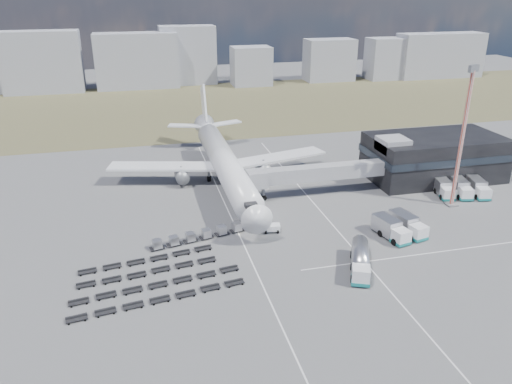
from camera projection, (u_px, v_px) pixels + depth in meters
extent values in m
plane|color=#565659|center=(258.00, 250.00, 85.36)|extent=(420.00, 420.00, 0.00)
cube|color=#4B4B2D|center=(186.00, 107.00, 183.89)|extent=(420.00, 90.00, 0.01)
cube|color=silver|center=(241.00, 238.00, 89.40)|extent=(0.25, 110.00, 0.01)
cube|color=silver|center=(334.00, 227.00, 93.36)|extent=(0.25, 110.00, 0.01)
cube|color=silver|center=(414.00, 255.00, 83.69)|extent=(40.00, 0.25, 0.01)
cube|color=black|center=(434.00, 157.00, 115.49)|extent=(30.00, 16.00, 10.00)
cube|color=#262D38|center=(435.00, 152.00, 115.02)|extent=(30.40, 16.40, 1.60)
cube|color=#939399|center=(393.00, 145.00, 109.32)|extent=(6.00, 6.00, 3.00)
cube|color=#939399|center=(318.00, 173.00, 105.73)|extent=(29.80, 3.00, 3.00)
cube|color=#939399|center=(257.00, 179.00, 102.34)|extent=(4.00, 3.60, 3.40)
cylinder|color=slate|center=(263.00, 189.00, 104.10)|extent=(0.70, 0.70, 5.10)
cylinder|color=black|center=(263.00, 198.00, 104.91)|extent=(1.40, 0.90, 1.40)
cylinder|color=white|center=(225.00, 164.00, 110.19)|extent=(5.60, 48.00, 5.60)
cone|color=white|center=(253.00, 213.00, 86.45)|extent=(5.60, 5.00, 5.60)
cone|color=white|center=(206.00, 128.00, 134.96)|extent=(5.60, 8.00, 5.60)
cube|color=black|center=(251.00, 205.00, 87.93)|extent=(2.20, 2.00, 0.80)
cube|color=white|center=(165.00, 166.00, 112.27)|extent=(25.59, 11.38, 0.50)
cube|color=white|center=(276.00, 158.00, 117.99)|extent=(25.59, 11.38, 0.50)
cylinder|color=slate|center=(182.00, 175.00, 111.90)|extent=(3.00, 5.00, 3.00)
cylinder|color=slate|center=(263.00, 168.00, 116.08)|extent=(3.00, 5.00, 3.00)
cube|color=white|center=(185.00, 126.00, 135.39)|extent=(9.49, 5.63, 0.35)
cube|color=white|center=(225.00, 123.00, 137.81)|extent=(9.49, 5.63, 0.35)
cube|color=white|center=(204.00, 104.00, 135.44)|extent=(0.50, 9.06, 11.45)
cylinder|color=slate|center=(247.00, 221.00, 92.94)|extent=(0.50, 0.50, 2.50)
cylinder|color=slate|center=(209.00, 176.00, 114.63)|extent=(0.60, 0.60, 2.50)
cylinder|color=slate|center=(236.00, 174.00, 116.04)|extent=(0.60, 0.60, 2.50)
cylinder|color=black|center=(247.00, 225.00, 93.23)|extent=(0.50, 1.20, 1.20)
cube|color=#9799A5|center=(42.00, 62.00, 204.66)|extent=(31.38, 12.00, 24.68)
cube|color=#9799A5|center=(137.00, 61.00, 213.97)|extent=(34.57, 12.00, 23.07)
cube|color=#9799A5|center=(188.00, 55.00, 222.96)|extent=(24.31, 12.00, 25.16)
cube|color=#9799A5|center=(251.00, 66.00, 221.07)|extent=(17.09, 12.00, 16.68)
cube|color=#9799A5|center=(329.00, 60.00, 231.46)|extent=(22.38, 12.00, 18.73)
cube|color=#9799A5|center=(401.00, 58.00, 236.79)|extent=(33.25, 12.00, 18.82)
cube|color=#9799A5|center=(440.00, 55.00, 239.39)|extent=(41.84, 12.00, 20.57)
cube|color=white|center=(361.00, 275.00, 75.08)|extent=(3.50, 3.50, 2.55)
cube|color=#157B7B|center=(360.00, 280.00, 75.47)|extent=(3.65, 3.65, 0.55)
cylinder|color=silver|center=(360.00, 254.00, 79.83)|extent=(5.86, 8.73, 2.77)
cube|color=slate|center=(360.00, 261.00, 80.32)|extent=(5.76, 8.68, 0.39)
cylinder|color=black|center=(360.00, 268.00, 78.91)|extent=(3.13, 2.27, 1.22)
cube|color=white|center=(271.00, 228.00, 91.39)|extent=(3.40, 2.27, 1.43)
cube|color=white|center=(228.00, 167.00, 119.18)|extent=(4.01, 6.78, 2.96)
cube|color=#157B7B|center=(228.00, 171.00, 119.65)|extent=(4.14, 6.91, 0.48)
cube|color=white|center=(401.00, 237.00, 86.66)|extent=(3.12, 3.03, 2.52)
cube|color=#157B7B|center=(401.00, 242.00, 87.04)|extent=(3.25, 3.17, 0.52)
cube|color=silver|center=(386.00, 225.00, 89.80)|extent=(3.82, 5.74, 2.98)
cube|color=white|center=(418.00, 232.00, 88.25)|extent=(3.12, 3.03, 2.52)
cube|color=#157B7B|center=(418.00, 237.00, 88.63)|extent=(3.25, 3.17, 0.52)
cube|color=silver|center=(403.00, 221.00, 91.39)|extent=(3.82, 5.74, 2.98)
cube|color=white|center=(448.00, 194.00, 104.46)|extent=(3.01, 2.93, 2.43)
cube|color=#157B7B|center=(447.00, 198.00, 104.82)|extent=(3.14, 3.06, 0.50)
cube|color=silver|center=(442.00, 185.00, 107.85)|extent=(3.70, 5.53, 2.87)
cube|color=white|center=(466.00, 194.00, 104.53)|extent=(3.01, 2.93, 2.43)
cube|color=#157B7B|center=(465.00, 198.00, 104.89)|extent=(3.14, 3.06, 0.50)
cube|color=silver|center=(459.00, 185.00, 107.92)|extent=(3.70, 5.53, 2.87)
cube|color=white|center=(483.00, 194.00, 104.59)|extent=(3.01, 2.93, 2.43)
cube|color=#157B7B|center=(483.00, 198.00, 104.95)|extent=(3.14, 3.06, 0.50)
cube|color=silver|center=(476.00, 185.00, 107.98)|extent=(3.70, 5.53, 2.87)
cube|color=black|center=(157.00, 248.00, 85.44)|extent=(2.70, 1.99, 0.17)
cube|color=silver|center=(157.00, 244.00, 85.13)|extent=(1.79, 1.79, 1.41)
cube|color=black|center=(174.00, 244.00, 86.66)|extent=(2.70, 1.99, 0.17)
cube|color=silver|center=(174.00, 240.00, 86.36)|extent=(1.79, 1.79, 1.41)
cube|color=black|center=(190.00, 241.00, 87.89)|extent=(2.70, 1.99, 0.17)
cube|color=silver|center=(190.00, 237.00, 87.58)|extent=(1.79, 1.79, 1.41)
cube|color=black|center=(206.00, 237.00, 89.11)|extent=(2.70, 1.99, 0.17)
cube|color=silver|center=(206.00, 233.00, 88.80)|extent=(1.79, 1.79, 1.41)
cube|color=black|center=(222.00, 234.00, 90.34)|extent=(2.70, 1.99, 0.17)
cube|color=silver|center=(222.00, 230.00, 90.03)|extent=(1.79, 1.79, 1.41)
cube|color=black|center=(237.00, 230.00, 91.56)|extent=(2.70, 1.99, 0.17)
cube|color=silver|center=(237.00, 226.00, 91.25)|extent=(1.79, 1.79, 1.41)
cube|color=black|center=(252.00, 227.00, 92.78)|extent=(2.70, 1.99, 0.17)
cube|color=silver|center=(252.00, 223.00, 92.48)|extent=(1.79, 1.79, 1.41)
cube|color=black|center=(266.00, 224.00, 94.01)|extent=(2.70, 1.99, 0.17)
cube|color=silver|center=(266.00, 220.00, 93.70)|extent=(1.79, 1.79, 1.41)
cube|color=black|center=(160.00, 299.00, 71.52)|extent=(26.49, 5.40, 0.68)
cube|color=black|center=(154.00, 285.00, 74.92)|extent=(26.49, 5.40, 0.68)
cube|color=black|center=(149.00, 272.00, 78.32)|extent=(22.74, 4.83, 0.68)
cube|color=black|center=(144.00, 260.00, 81.72)|extent=(22.74, 4.83, 0.68)
cylinder|color=red|center=(462.00, 141.00, 97.38)|extent=(0.77, 0.77, 27.34)
cube|color=slate|center=(474.00, 68.00, 91.97)|extent=(2.67, 1.63, 1.31)
cube|color=#565659|center=(451.00, 204.00, 102.60)|extent=(2.19, 2.19, 0.33)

